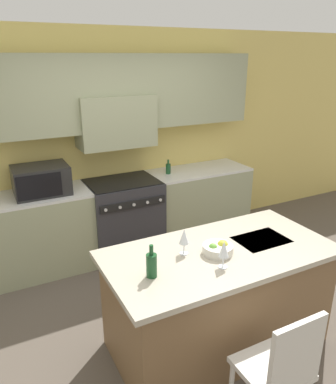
# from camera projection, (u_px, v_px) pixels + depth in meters

# --- Properties ---
(ground_plane) EXTENTS (10.00, 10.00, 0.00)m
(ground_plane) POSITION_uv_depth(u_px,v_px,m) (187.00, 325.00, 3.51)
(ground_plane) COLOR brown
(back_cabinetry) EXTENTS (10.00, 0.46, 2.70)m
(back_cabinetry) POSITION_uv_depth(u_px,v_px,m) (112.00, 124.00, 4.52)
(back_cabinetry) COLOR #DBC166
(back_cabinetry) RESTS_ON ground_plane
(back_counter) EXTENTS (3.56, 0.62, 0.94)m
(back_counter) POSITION_uv_depth(u_px,v_px,m) (123.00, 217.00, 4.70)
(back_counter) COLOR gray
(back_counter) RESTS_ON ground_plane
(range_stove) EXTENTS (0.87, 0.70, 0.95)m
(range_stove) POSITION_uv_depth(u_px,v_px,m) (124.00, 217.00, 4.68)
(range_stove) COLOR #2D2D33
(range_stove) RESTS_ON ground_plane
(microwave) EXTENTS (0.58, 0.44, 0.32)m
(microwave) POSITION_uv_depth(u_px,v_px,m) (41.00, 180.00, 4.08)
(microwave) COLOR black
(microwave) RESTS_ON back_counter
(kitchen_island) EXTENTS (1.88, 0.95, 0.90)m
(kitchen_island) POSITION_uv_depth(u_px,v_px,m) (218.00, 297.00, 3.15)
(kitchen_island) COLOR brown
(kitchen_island) RESTS_ON ground_plane
(island_chair) EXTENTS (0.42, 0.40, 0.96)m
(island_chair) POSITION_uv_depth(u_px,v_px,m) (281.00, 367.00, 2.35)
(island_chair) COLOR beige
(island_chair) RESTS_ON ground_plane
(wine_bottle) EXTENTS (0.08, 0.08, 0.25)m
(wine_bottle) POSITION_uv_depth(u_px,v_px,m) (152.00, 265.00, 2.62)
(wine_bottle) COLOR #194723
(wine_bottle) RESTS_ON kitchen_island
(wine_glass_near) EXTENTS (0.08, 0.08, 0.21)m
(wine_glass_near) POSITION_uv_depth(u_px,v_px,m) (224.00, 250.00, 2.72)
(wine_glass_near) COLOR white
(wine_glass_near) RESTS_ON kitchen_island
(wine_glass_far) EXTENTS (0.08, 0.08, 0.21)m
(wine_glass_far) POSITION_uv_depth(u_px,v_px,m) (184.00, 237.00, 2.90)
(wine_glass_far) COLOR white
(wine_glass_far) RESTS_ON kitchen_island
(fruit_bowl) EXTENTS (0.24, 0.24, 0.10)m
(fruit_bowl) POSITION_uv_depth(u_px,v_px,m) (218.00, 249.00, 2.95)
(fruit_bowl) COLOR silver
(fruit_bowl) RESTS_ON kitchen_island
(oil_bottle_on_counter) EXTENTS (0.06, 0.06, 0.19)m
(oil_bottle_on_counter) POSITION_uv_depth(u_px,v_px,m) (168.00, 168.00, 4.80)
(oil_bottle_on_counter) COLOR #194723
(oil_bottle_on_counter) RESTS_ON back_counter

